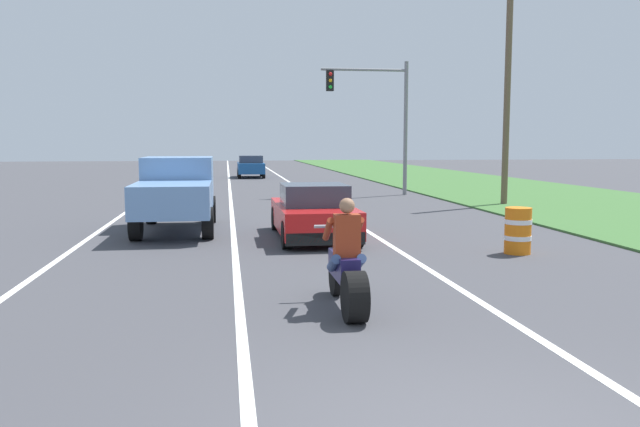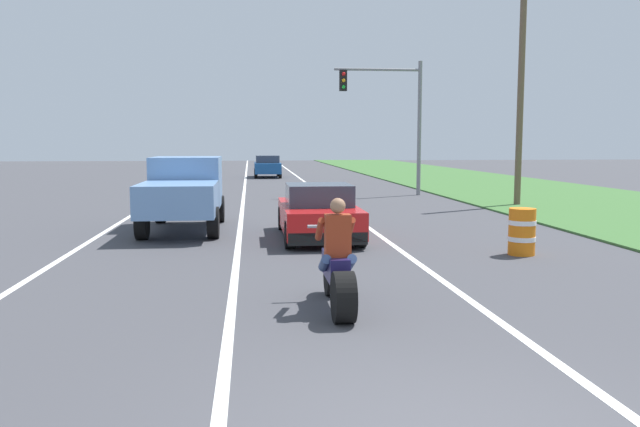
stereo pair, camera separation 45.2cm
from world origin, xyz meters
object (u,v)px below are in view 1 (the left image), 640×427
(motorcycle_with_rider, at_px, (347,270))
(distant_car_far_ahead, at_px, (251,166))
(pickup_truck_left_lane_light_blue, at_px, (176,190))
(sports_car_red, at_px, (313,213))
(construction_barrel_nearest, at_px, (518,231))
(traffic_light_mast_near, at_px, (380,107))

(motorcycle_with_rider, bearing_deg, distant_car_far_ahead, 90.04)
(motorcycle_with_rider, relative_size, pickup_truck_left_lane_light_blue, 0.46)
(sports_car_red, xyz_separation_m, pickup_truck_left_lane_light_blue, (-3.48, 1.87, 0.48))
(sports_car_red, distance_m, distant_car_far_ahead, 28.34)
(construction_barrel_nearest, bearing_deg, sports_car_red, 144.91)
(motorcycle_with_rider, xyz_separation_m, sports_car_red, (0.47, 6.99, 0.04))
(construction_barrel_nearest, bearing_deg, motorcycle_with_rider, -137.61)
(motorcycle_with_rider, distance_m, distant_car_far_ahead, 35.33)
(sports_car_red, height_order, distant_car_far_ahead, distant_car_far_ahead)
(construction_barrel_nearest, bearing_deg, distant_car_far_ahead, 98.30)
(pickup_truck_left_lane_light_blue, distance_m, distant_car_far_ahead, 26.64)
(traffic_light_mast_near, xyz_separation_m, distant_car_far_ahead, (-5.25, 15.64, -3.18))
(pickup_truck_left_lane_light_blue, xyz_separation_m, traffic_light_mast_near, (8.24, 10.83, 2.85))
(motorcycle_with_rider, xyz_separation_m, traffic_light_mast_near, (5.23, 19.69, 3.36))
(distant_car_far_ahead, bearing_deg, traffic_light_mast_near, -71.46)
(sports_car_red, xyz_separation_m, traffic_light_mast_near, (4.76, 12.69, 3.32))
(construction_barrel_nearest, bearing_deg, traffic_light_mast_near, 87.44)
(motorcycle_with_rider, distance_m, traffic_light_mast_near, 20.64)
(motorcycle_with_rider, relative_size, construction_barrel_nearest, 2.21)
(pickup_truck_left_lane_light_blue, xyz_separation_m, distant_car_far_ahead, (2.99, 26.47, -0.33))
(traffic_light_mast_near, bearing_deg, motorcycle_with_rider, -104.87)
(motorcycle_with_rider, height_order, construction_barrel_nearest, motorcycle_with_rider)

